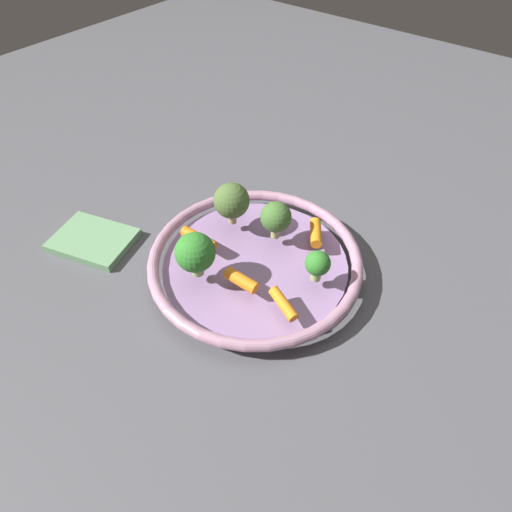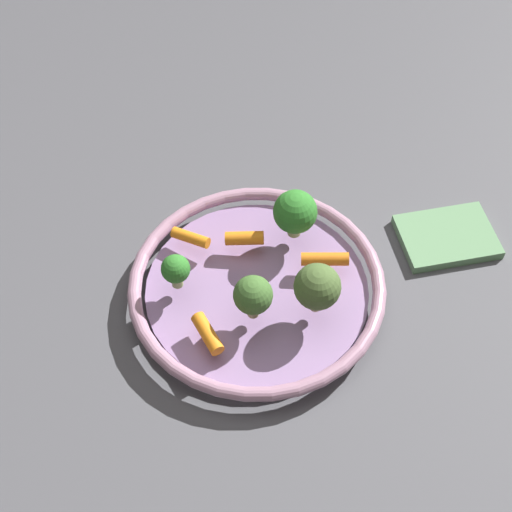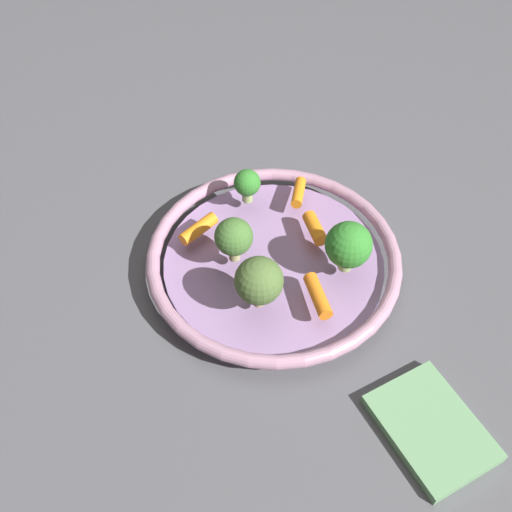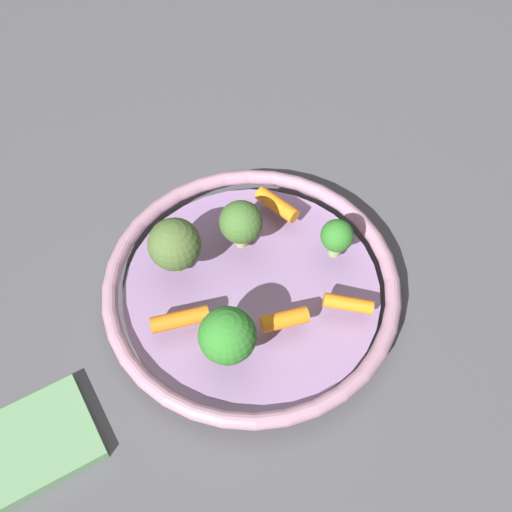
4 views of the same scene
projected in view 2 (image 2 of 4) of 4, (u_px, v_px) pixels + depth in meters
The scene contains 11 objects.
ground_plane at pixel (257, 297), 0.99m from camera, with size 2.27×2.27×0.00m, color #4C4C51.
serving_bowl at pixel (257, 288), 0.97m from camera, with size 0.33×0.33×0.04m.
baby_carrot_right at pixel (325, 259), 0.97m from camera, with size 0.02×0.02×0.06m, color orange.
baby_carrot_center at pixel (191, 238), 0.99m from camera, with size 0.02×0.02×0.05m, color orange.
baby_carrot_left at pixel (244, 238), 0.99m from camera, with size 0.02×0.02×0.05m, color orange.
baby_carrot_near_rim at pixel (208, 334), 0.90m from camera, with size 0.02×0.02×0.06m, color orange.
broccoli_floret_edge at pixel (255, 296), 0.89m from camera, with size 0.05×0.05×0.06m.
broccoli_floret_mid at pixel (295, 212), 0.97m from camera, with size 0.06×0.06×0.07m.
broccoli_floret_large at pixel (176, 270), 0.93m from camera, with size 0.04×0.04×0.05m.
broccoli_floret_small at pixel (317, 287), 0.90m from camera, with size 0.06×0.06×0.07m.
dish_towel at pixel (447, 237), 1.04m from camera, with size 0.13×0.10×0.01m, color #669366.
Camera 2 is at (0.05, -0.56, 0.81)m, focal length 52.56 mm.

